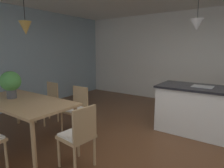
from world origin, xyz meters
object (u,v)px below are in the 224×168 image
chair_far_right (76,108)px  potted_plant_on_table (11,82)px  chair_far_left (48,101)px  kitchen_island (213,112)px  dining_table (22,104)px  chair_kitchen_end (79,134)px

chair_far_right → potted_plant_on_table: (-0.71, -0.85, 0.55)m
chair_far_left → kitchen_island: kitchen_island is taller
chair_far_right → kitchen_island: size_ratio=0.43×
dining_table → chair_far_right: size_ratio=2.23×
dining_table → potted_plant_on_table: potted_plant_on_table is taller
dining_table → potted_plant_on_table: 0.44m
kitchen_island → potted_plant_on_table: (-2.91, -2.16, 0.56)m
chair_far_left → potted_plant_on_table: (0.16, -0.85, 0.55)m
kitchen_island → potted_plant_on_table: size_ratio=4.18×
chair_far_left → potted_plant_on_table: 1.03m
chair_far_left → dining_table: bearing=-62.4°
dining_table → chair_far_left: size_ratio=2.23×
chair_kitchen_end → chair_far_right: size_ratio=1.00×
kitchen_island → chair_far_left: bearing=-156.9°
chair_far_left → kitchen_island: size_ratio=0.43×
chair_kitchen_end → potted_plant_on_table: (-1.61, -0.02, 0.55)m
chair_far_left → chair_far_right: 0.87m
dining_table → potted_plant_on_table: (-0.27, -0.02, 0.35)m
chair_far_right → dining_table: bearing=-117.7°
chair_far_right → kitchen_island: bearing=30.7°
chair_far_left → potted_plant_on_table: bearing=-79.2°
chair_far_left → chair_far_right: size_ratio=1.00×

